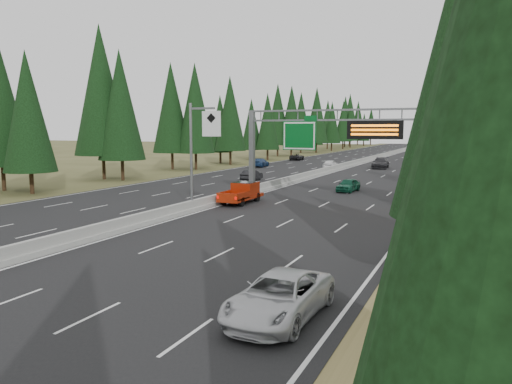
% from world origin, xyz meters
% --- Properties ---
extents(road, '(32.00, 260.00, 0.08)m').
position_xyz_m(road, '(0.00, 80.00, 0.04)').
color(road, black).
rests_on(road, ground).
extents(shoulder_right, '(3.60, 260.00, 0.06)m').
position_xyz_m(shoulder_right, '(17.80, 80.00, 0.03)').
color(shoulder_right, olive).
rests_on(shoulder_right, ground).
extents(shoulder_left, '(3.60, 260.00, 0.06)m').
position_xyz_m(shoulder_left, '(-17.80, 80.00, 0.03)').
color(shoulder_left, '#3F421E').
rests_on(shoulder_left, ground).
extents(median_barrier, '(0.70, 260.00, 0.85)m').
position_xyz_m(median_barrier, '(0.00, 80.00, 0.41)').
color(median_barrier, gray).
rests_on(median_barrier, road).
extents(sign_gantry, '(16.75, 0.98, 7.80)m').
position_xyz_m(sign_gantry, '(8.92, 34.88, 5.27)').
color(sign_gantry, slate).
rests_on(sign_gantry, road).
extents(hov_sign_pole, '(2.80, 0.50, 8.00)m').
position_xyz_m(hov_sign_pole, '(0.58, 24.97, 4.72)').
color(hov_sign_pole, slate).
rests_on(hov_sign_pole, road).
extents(tree_row_right, '(12.01, 244.21, 18.99)m').
position_xyz_m(tree_row_right, '(22.40, 71.19, 9.47)').
color(tree_row_right, black).
rests_on(tree_row_right, ground).
extents(tree_row_left, '(12.27, 244.27, 18.94)m').
position_xyz_m(tree_row_left, '(-22.01, 70.46, 9.34)').
color(tree_row_left, black).
rests_on(tree_row_left, ground).
extents(silver_minivan, '(2.55, 5.24, 1.43)m').
position_xyz_m(silver_minivan, '(13.70, 8.00, 0.80)').
color(silver_minivan, silver).
rests_on(silver_minivan, road).
extents(red_pickup, '(1.86, 5.20, 1.70)m').
position_xyz_m(red_pickup, '(1.50, 30.72, 1.02)').
color(red_pickup, black).
rests_on(red_pickup, road).
extents(car_ahead_green, '(1.89, 3.94, 1.30)m').
position_xyz_m(car_ahead_green, '(7.74, 41.66, 0.73)').
color(car_ahead_green, '#13543A').
rests_on(car_ahead_green, road).
extents(car_ahead_dkred, '(2.04, 4.71, 1.51)m').
position_xyz_m(car_ahead_dkred, '(14.50, 45.00, 0.83)').
color(car_ahead_dkred, '#550F0C').
rests_on(car_ahead_dkred, road).
extents(car_ahead_dkgrey, '(2.70, 5.84, 1.65)m').
position_xyz_m(car_ahead_dkgrey, '(5.27, 72.68, 0.91)').
color(car_ahead_dkgrey, black).
rests_on(car_ahead_dkgrey, road).
extents(car_ahead_white, '(2.52, 5.21, 1.43)m').
position_xyz_m(car_ahead_white, '(8.60, 95.45, 0.79)').
color(car_ahead_white, silver).
rests_on(car_ahead_white, road).
extents(car_ahead_far, '(1.99, 4.12, 1.36)m').
position_xyz_m(car_ahead_far, '(3.50, 125.35, 0.76)').
color(car_ahead_far, black).
rests_on(car_ahead_far, road).
extents(car_onc_near, '(1.36, 3.86, 1.27)m').
position_xyz_m(car_onc_near, '(-5.39, 47.43, 0.72)').
color(car_onc_near, black).
rests_on(car_onc_near, road).
extents(car_onc_blue, '(2.44, 5.03, 1.41)m').
position_xyz_m(car_onc_blue, '(-13.24, 67.69, 0.78)').
color(car_onc_blue, navy).
rests_on(car_onc_blue, road).
extents(car_onc_white, '(1.77, 4.21, 1.42)m').
position_xyz_m(car_onc_white, '(-1.50, 68.28, 0.79)').
color(car_onc_white, silver).
rests_on(car_onc_white, road).
extents(car_onc_far, '(2.54, 4.79, 1.28)m').
position_xyz_m(car_onc_far, '(-13.68, 87.01, 0.72)').
color(car_onc_far, black).
rests_on(car_onc_far, road).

